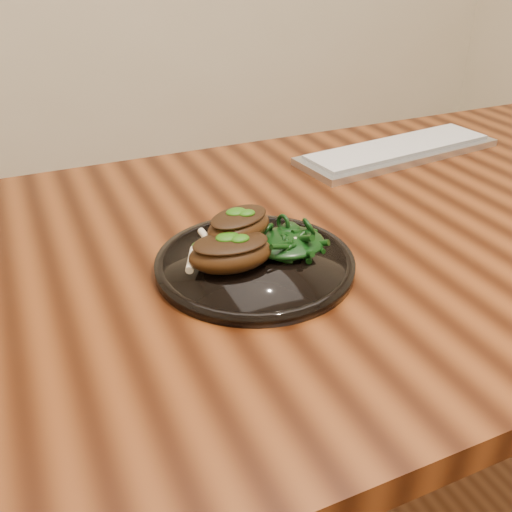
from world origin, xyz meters
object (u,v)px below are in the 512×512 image
(keyboard, at_px, (398,150))
(desk, at_px, (389,260))
(greens_heap, at_px, (289,238))
(plate, at_px, (255,263))
(lamb_chop_front, at_px, (230,252))

(keyboard, bearing_deg, desk, -126.92)
(desk, relative_size, greens_heap, 16.38)
(keyboard, bearing_deg, plate, -147.31)
(plate, bearing_deg, keyboard, 32.69)
(greens_heap, bearing_deg, lamb_chop_front, -171.28)
(greens_heap, bearing_deg, desk, 14.18)
(lamb_chop_front, bearing_deg, plate, 13.38)
(lamb_chop_front, relative_size, keyboard, 0.27)
(desk, relative_size, keyboard, 3.77)
(desk, relative_size, lamb_chop_front, 14.00)
(plate, bearing_deg, desk, 12.50)
(desk, relative_size, plate, 6.25)
(keyboard, bearing_deg, greens_heap, -144.39)
(desk, distance_m, lamb_chop_front, 0.33)
(desk, bearing_deg, lamb_chop_front, -167.39)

